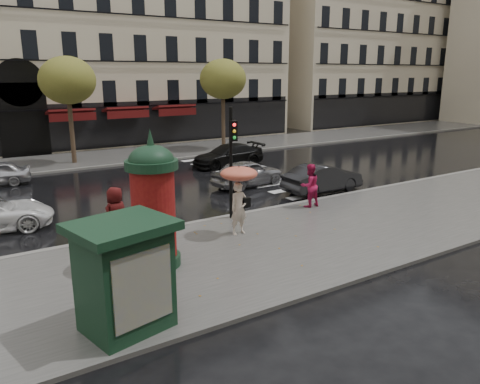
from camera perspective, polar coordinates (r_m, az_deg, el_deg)
ground at (r=16.17m, az=3.09°, el=-6.14°), size 160.00×160.00×0.00m
near_sidewalk at (r=15.77m, az=4.16°, el=-6.47°), size 90.00×7.00×0.12m
far_sidewalk at (r=32.98m, az=-16.54°, el=4.00°), size 90.00×6.00×0.12m
near_kerb at (r=18.52m, az=-2.32°, el=-3.20°), size 90.00×0.25×0.14m
far_kerb at (r=30.15m, az=-14.92°, el=3.20°), size 90.00×0.25×0.14m
zebra_crossing at (r=27.05m, az=1.59°, el=2.29°), size 3.60×11.75×0.01m
bldg_far_corner at (r=45.17m, az=-14.07°, el=21.15°), size 26.00×14.00×22.90m
bldg_far_right at (r=60.47m, az=13.54°, el=19.35°), size 24.00×14.00×22.90m
tree_far_left at (r=31.05m, az=-20.30°, el=12.60°), size 3.40×3.40×6.64m
tree_far_right at (r=35.16m, az=-2.09°, el=13.56°), size 3.40×3.40×6.64m
woman_umbrella at (r=16.16m, az=-0.12°, el=0.39°), size 1.29×1.29×2.48m
woman_red at (r=19.92m, az=8.47°, el=0.79°), size 0.90×0.71×1.83m
man_burgundy at (r=16.02m, az=-14.89°, el=-2.75°), size 1.09×0.90×1.91m
morris_column at (r=13.64m, az=-10.54°, el=-1.19°), size 1.50×1.50×4.04m
traffic_light at (r=17.75m, az=-1.01°, el=4.84°), size 0.29×0.41×4.29m
newsstand at (r=10.62m, az=-13.92°, el=-9.76°), size 2.38×2.13×2.47m
car_silver at (r=23.91m, az=0.96°, el=2.35°), size 4.18×2.12×1.36m
car_darkgrey at (r=23.02m, az=10.04°, el=1.67°), size 4.20×1.55×1.37m
car_black at (r=29.06m, az=-1.49°, el=4.49°), size 4.71×2.04×1.35m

